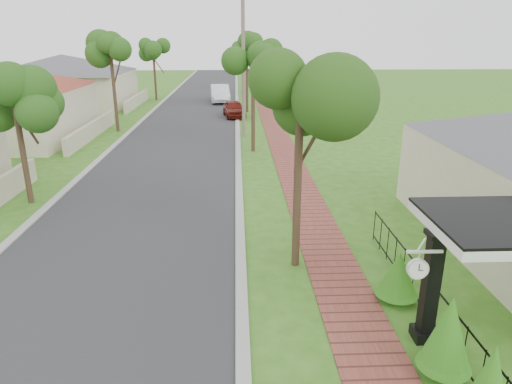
# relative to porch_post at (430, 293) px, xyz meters

# --- Properties ---
(ground) EXTENTS (160.00, 160.00, 0.00)m
(ground) POSITION_rel_porch_post_xyz_m (-4.55, 1.00, -1.12)
(ground) COLOR #316317
(ground) RESTS_ON ground
(road) EXTENTS (7.00, 120.00, 0.02)m
(road) POSITION_rel_porch_post_xyz_m (-7.55, 21.00, -1.12)
(road) COLOR #28282B
(road) RESTS_ON ground
(kerb_right) EXTENTS (0.30, 120.00, 0.10)m
(kerb_right) POSITION_rel_porch_post_xyz_m (-3.90, 21.00, -1.12)
(kerb_right) COLOR #9E9E99
(kerb_right) RESTS_ON ground
(kerb_left) EXTENTS (0.30, 120.00, 0.10)m
(kerb_left) POSITION_rel_porch_post_xyz_m (-11.20, 21.00, -1.12)
(kerb_left) COLOR #9E9E99
(kerb_left) RESTS_ON ground
(sidewalk) EXTENTS (1.50, 120.00, 0.03)m
(sidewalk) POSITION_rel_porch_post_xyz_m (-1.30, 21.00, -1.12)
(sidewalk) COLOR brown
(sidewalk) RESTS_ON ground
(porch_post) EXTENTS (0.48, 0.48, 2.52)m
(porch_post) POSITION_rel_porch_post_xyz_m (0.00, 0.00, 0.00)
(porch_post) COLOR black
(porch_post) RESTS_ON ground
(picket_fence) EXTENTS (0.03, 8.02, 1.00)m
(picket_fence) POSITION_rel_porch_post_xyz_m (0.35, 1.00, -0.59)
(picket_fence) COLOR black
(picket_fence) RESTS_ON ground
(street_trees) EXTENTS (10.70, 37.65, 5.89)m
(street_trees) POSITION_rel_porch_post_xyz_m (-7.42, 27.84, 3.42)
(street_trees) COLOR #382619
(street_trees) RESTS_ON ground
(hedge_row) EXTENTS (0.91, 4.93, 1.93)m
(hedge_row) POSITION_rel_porch_post_xyz_m (-0.10, -0.67, -0.34)
(hedge_row) COLOR #1F6F16
(hedge_row) RESTS_ON ground
(far_house_grey) EXTENTS (15.56, 15.56, 4.60)m
(far_house_grey) POSITION_rel_porch_post_xyz_m (-19.52, 35.00, 1.22)
(far_house_grey) COLOR beige
(far_house_grey) RESTS_ON ground
(parked_car_red) EXTENTS (2.05, 3.96, 1.29)m
(parked_car_red) POSITION_rel_porch_post_xyz_m (-4.15, 28.42, -0.48)
(parked_car_red) COLOR #5F160E
(parked_car_red) RESTS_ON ground
(parked_car_white) EXTENTS (2.10, 5.08, 1.64)m
(parked_car_white) POSITION_rel_porch_post_xyz_m (-5.54, 37.13, -0.30)
(parked_car_white) COLOR white
(parked_car_white) RESTS_ON ground
(near_tree) EXTENTS (2.21, 2.21, 5.68)m
(near_tree) POSITION_rel_porch_post_xyz_m (-2.35, 3.47, 3.41)
(near_tree) COLOR #382619
(near_tree) RESTS_ON ground
(utility_pole) EXTENTS (1.20, 0.24, 9.20)m
(utility_pole) POSITION_rel_porch_post_xyz_m (-3.50, 21.00, 3.54)
(utility_pole) COLOR #77695D
(utility_pole) RESTS_ON ground
(station_clock) EXTENTS (0.71, 0.13, 0.60)m
(station_clock) POSITION_rel_porch_post_xyz_m (-0.49, -0.40, 0.83)
(station_clock) COLOR white
(station_clock) RESTS_ON ground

